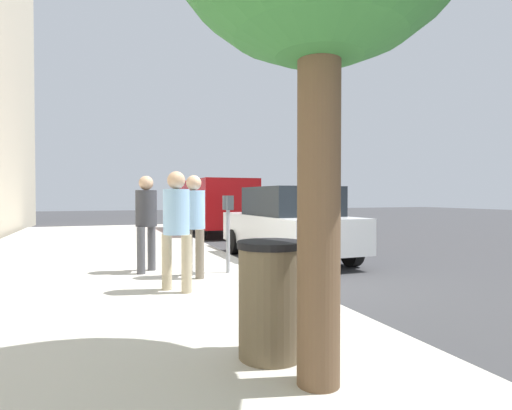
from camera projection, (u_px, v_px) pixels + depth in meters
ground_plane at (270, 281)px, 7.67m from camera, size 80.00×80.00×0.00m
sidewalk_slab at (95, 289)px, 6.63m from camera, size 28.00×6.00×0.15m
parking_meter at (228, 217)px, 7.63m from camera, size 0.36×0.12×1.41m
pedestrian_at_meter at (194, 217)px, 7.23m from camera, size 0.51×0.38×1.76m
pedestrian_bystander at (176, 221)px, 6.14m from camera, size 0.45×0.39×1.76m
parking_officer at (146, 215)px, 7.69m from camera, size 0.47×0.39×1.77m
parked_sedan_near at (288, 223)px, 10.13m from camera, size 4.46×2.10×1.77m
parked_van_far at (214, 203)px, 16.77m from camera, size 5.22×2.17×2.18m
trash_bin at (271, 299)px, 3.64m from camera, size 0.59×0.59×1.01m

